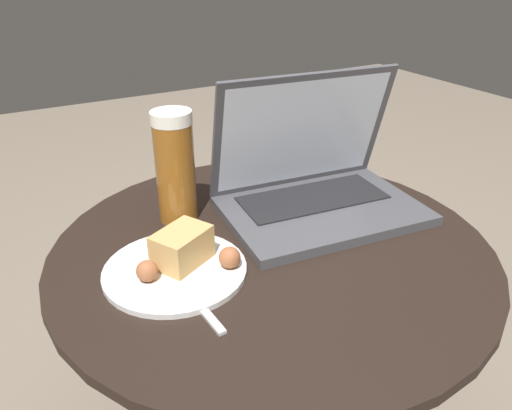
# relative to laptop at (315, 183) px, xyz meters

# --- Properties ---
(table) EXTENTS (0.74, 0.74, 0.54)m
(table) POSITION_rel_laptop_xyz_m (-0.14, -0.07, -0.17)
(table) COLOR #515156
(table) RESTS_ON ground_plane
(laptop) EXTENTS (0.38, 0.28, 0.25)m
(laptop) POSITION_rel_laptop_xyz_m (0.00, 0.00, 0.00)
(laptop) COLOR #47474C
(laptop) RESTS_ON table
(beer_glass) EXTENTS (0.07, 0.07, 0.20)m
(beer_glass) POSITION_rel_laptop_xyz_m (-0.24, 0.09, 0.05)
(beer_glass) COLOR brown
(beer_glass) RESTS_ON table
(snack_plate) EXTENTS (0.22, 0.22, 0.06)m
(snack_plate) POSITION_rel_laptop_xyz_m (-0.30, -0.07, -0.03)
(snack_plate) COLOR silver
(snack_plate) RESTS_ON table
(fork) EXTENTS (0.03, 0.17, 0.00)m
(fork) POSITION_rel_laptop_xyz_m (-0.31, -0.14, -0.05)
(fork) COLOR silver
(fork) RESTS_ON table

